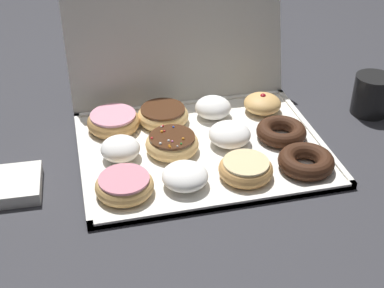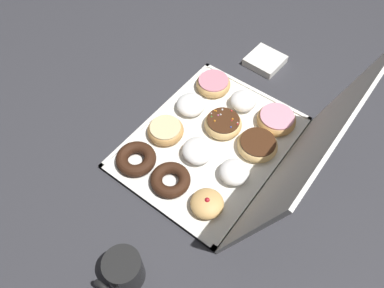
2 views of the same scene
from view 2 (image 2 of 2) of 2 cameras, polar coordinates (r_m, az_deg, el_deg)
ground_plane at (r=1.11m, az=2.77°, el=0.07°), size 3.00×3.00×0.00m
donut_box at (r=1.10m, az=2.78°, el=0.23°), size 0.52×0.40×0.01m
box_lid_open at (r=0.89m, az=16.99°, el=-0.97°), size 0.52×0.12×0.39m
pink_frosted_donut_0 at (r=1.22m, az=3.28°, el=9.22°), size 0.11×0.11×0.04m
powdered_filled_donut_1 at (r=1.16m, az=-0.17°, el=6.06°), size 0.09×0.09×0.04m
glazed_ring_donut_2 at (r=1.10m, az=-4.08°, el=2.12°), size 0.11×0.11×0.04m
chocolate_cake_ring_donut_3 at (r=1.05m, az=-8.59°, el=-2.26°), size 0.11×0.11×0.03m
powdered_filled_donut_4 at (r=1.18m, az=7.74°, el=6.63°), size 0.08×0.08×0.05m
sprinkle_donut_5 at (r=1.12m, az=4.81°, el=3.15°), size 0.11×0.11×0.04m
powdered_filled_donut_6 at (r=1.05m, az=1.04°, el=-1.13°), size 0.09×0.09×0.05m
chocolate_cake_ring_donut_7 at (r=1.01m, az=-3.34°, el=-5.51°), size 0.11×0.11×0.03m
pink_frosted_donut_8 at (r=1.15m, az=12.82°, el=3.69°), size 0.12×0.12×0.04m
chocolate_frosted_donut_9 at (r=1.08m, az=10.00°, el=-0.13°), size 0.12×0.12×0.04m
powdered_filled_donut_10 at (r=1.02m, az=6.50°, el=-4.30°), size 0.08×0.08×0.05m
jelly_filled_donut_11 at (r=0.97m, az=2.31°, el=-9.12°), size 0.09×0.09×0.05m
coffee_mug at (r=0.90m, az=-10.55°, el=-18.59°), size 0.11×0.09×0.10m
napkin_stack at (r=1.35m, az=11.14°, el=12.44°), size 0.12×0.12×0.03m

